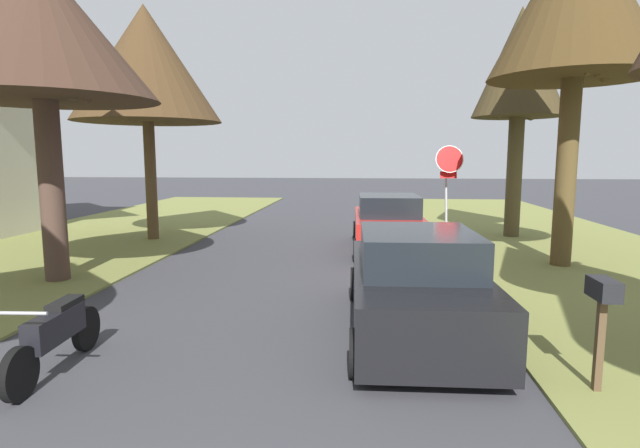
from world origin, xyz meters
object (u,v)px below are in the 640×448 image
street_tree_left_mid_a (40,30)px  street_tree_right_far (520,66)px  street_tree_left_mid_b (146,64)px  parked_motorcycle (56,334)px  parked_sedan_red (388,225)px  parked_sedan_black (415,286)px  stop_sign_far (449,173)px  curbside_mailbox (603,303)px

street_tree_left_mid_a → street_tree_right_far: bearing=31.5°
street_tree_left_mid_a → street_tree_left_mid_b: (-0.22, 5.29, 0.28)m
street_tree_left_mid_a → parked_motorcycle: 6.83m
street_tree_left_mid_a → street_tree_left_mid_b: bearing=92.4°
parked_sedan_red → parked_motorcycle: size_ratio=2.17×
parked_sedan_black → parked_sedan_red: (-0.13, 6.66, 0.00)m
street_tree_right_far → street_tree_left_mid_a: (-11.23, -6.89, -0.32)m
street_tree_right_far → stop_sign_far: bearing=-144.6°
street_tree_right_far → parked_sedan_black: size_ratio=1.62×
street_tree_left_mid_a → street_tree_left_mid_b: street_tree_left_mid_b is taller
stop_sign_far → street_tree_right_far: bearing=35.4°
street_tree_left_mid_a → parked_motorcycle: bearing=-57.1°
street_tree_right_far → street_tree_left_mid_b: (-11.45, -1.59, -0.04)m
parked_sedan_black → parked_motorcycle: size_ratio=2.17×
street_tree_right_far → street_tree_left_mid_a: street_tree_right_far is taller
parked_sedan_black → street_tree_left_mid_a: bearing=161.6°
parked_motorcycle → parked_sedan_red: bearing=62.7°
stop_sign_far → parked_sedan_black: (-1.65, -7.63, -1.42)m
curbside_mailbox → parked_sedan_black: bearing=135.2°
street_tree_right_far → curbside_mailbox: 12.14m
stop_sign_far → curbside_mailbox: size_ratio=2.29×
street_tree_left_mid_a → stop_sign_far: bearing=30.5°
street_tree_right_far → parked_motorcycle: street_tree_right_far is taller
parked_motorcycle → curbside_mailbox: bearing=-0.1°
curbside_mailbox → street_tree_left_mid_b: bearing=134.3°
stop_sign_far → street_tree_left_mid_b: (-9.10, 0.07, 3.25)m
stop_sign_far → street_tree_left_mid_a: street_tree_left_mid_a is taller
curbside_mailbox → street_tree_right_far: bearing=79.0°
stop_sign_far → parked_sedan_red: stop_sign_far is taller
parked_motorcycle → street_tree_left_mid_a: bearing=122.9°
street_tree_right_far → curbside_mailbox: bearing=-101.0°
stop_sign_far → street_tree_left_mid_a: (-8.88, -5.22, 2.97)m
stop_sign_far → parked_motorcycle: size_ratio=1.42×
street_tree_right_far → street_tree_left_mid_a: size_ratio=1.10×
street_tree_right_far → parked_sedan_black: (-4.00, -9.30, -4.71)m
stop_sign_far → curbside_mailbox: (0.18, -9.45, -1.09)m
street_tree_left_mid_b → parked_motorcycle: street_tree_left_mid_b is taller
stop_sign_far → street_tree_left_mid_b: size_ratio=0.41×
street_tree_left_mid_a → parked_sedan_red: (7.10, 4.26, -4.39)m
street_tree_right_far → street_tree_left_mid_a: 13.18m
parked_sedan_black → street_tree_left_mid_b: bearing=134.0°
parked_sedan_black → stop_sign_far: bearing=77.8°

